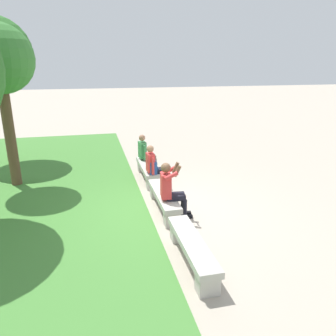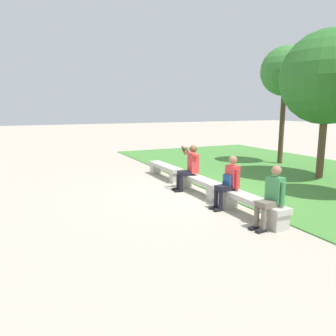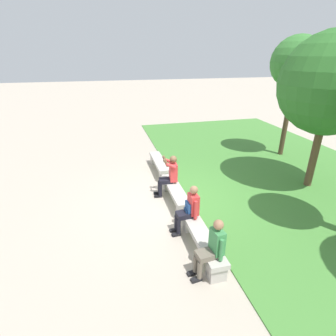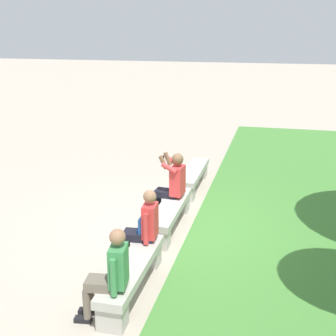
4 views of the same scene
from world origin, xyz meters
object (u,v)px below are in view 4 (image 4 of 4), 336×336
person_photographer (172,183)px  person_distant (143,226)px  bench_mid (132,273)px  bench_near (170,212)px  person_companion (110,272)px  bench_main (193,175)px  backpack (146,228)px

person_photographer → person_distant: 1.92m
bench_mid → person_distant: size_ratio=1.58×
bench_near → person_companion: person_companion is taller
bench_main → backpack: 3.76m
person_distant → bench_near: bearing=177.5°
bench_mid → person_photographer: 2.72m
bench_main → backpack: (3.75, -0.03, 0.32)m
bench_main → person_photographer: size_ratio=1.51×
person_photographer → person_distant: person_photographer is taller
person_companion → bench_mid: bearing=174.3°
bench_near → bench_mid: bearing=0.0°
backpack → bench_main: bearing=179.5°
bench_near → person_photographer: (-0.41, -0.08, 0.43)m
bench_near → person_photographer: 0.60m
bench_main → bench_near: 2.27m
person_companion → bench_main: bearing=179.3°
backpack → bench_mid: bearing=2.1°
person_photographer → person_distant: size_ratio=1.05×
person_distant → backpack: person_distant is taller
bench_main → backpack: bearing=-0.5°
backpack → person_photographer: bearing=-178.5°
bench_main → backpack: backpack is taller
bench_near → bench_mid: size_ratio=1.00×
person_companion → backpack: (-1.46, 0.04, -0.05)m
bench_near → person_distant: (1.50, -0.07, 0.37)m
person_distant → person_companion: size_ratio=1.00×
bench_near → person_photographer: person_photographer is taller
bench_mid → person_distant: (-0.77, -0.07, 0.37)m
person_photographer → backpack: (1.89, 0.05, -0.11)m
bench_mid → person_companion: bearing=-5.7°
person_photographer → backpack: size_ratio=3.08×
person_photographer → bench_near: bearing=10.6°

